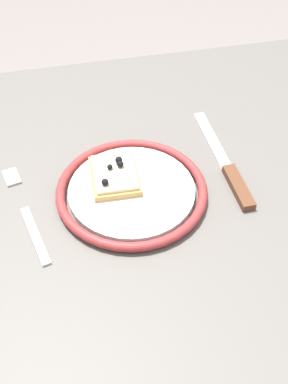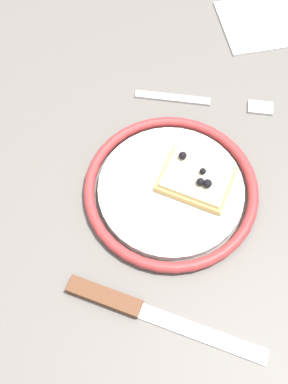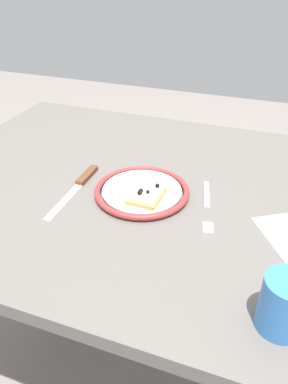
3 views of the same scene
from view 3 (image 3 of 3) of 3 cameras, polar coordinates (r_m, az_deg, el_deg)
The scene contains 7 objects.
ground_plane at distance 1.48m, azimuth -1.67°, elevation -24.08°, with size 6.00×6.00×0.00m, color slate.
dining_table at distance 0.99m, azimuth -2.28°, elevation -2.74°, with size 1.08×0.86×0.75m.
plate at distance 0.88m, azimuth -0.32°, elevation 0.12°, with size 0.23×0.23×0.02m.
pizza_slice_near at distance 0.85m, azimuth 0.35°, elevation -0.37°, with size 0.07×0.09×0.03m.
knife at distance 0.94m, azimuth -9.66°, elevation 1.54°, with size 0.02×0.24×0.01m.
fork at distance 0.85m, azimuth 9.72°, elevation -2.14°, with size 0.06×0.20×0.00m.
cup at distance 0.61m, azimuth 20.81°, elevation -15.92°, with size 0.07×0.07×0.10m, color #3372BF.
Camera 3 is at (-0.31, 0.74, 1.24)m, focal length 34.53 mm.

